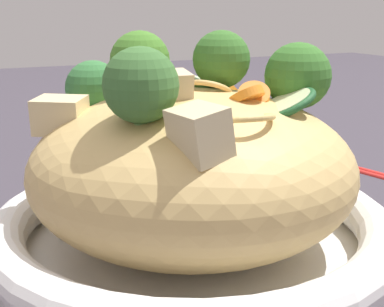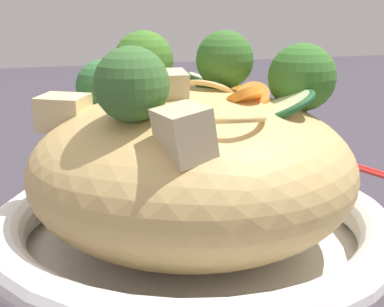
# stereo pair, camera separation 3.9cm
# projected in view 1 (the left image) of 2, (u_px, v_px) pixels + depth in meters

# --- Properties ---
(ground_plane) EXTENTS (3.00, 3.00, 0.00)m
(ground_plane) POSITION_uv_depth(u_px,v_px,m) (192.00, 264.00, 0.41)
(ground_plane) COLOR #3C3640
(serving_bowl) EXTENTS (0.31, 0.31, 0.05)m
(serving_bowl) POSITION_uv_depth(u_px,v_px,m) (192.00, 234.00, 0.41)
(serving_bowl) COLOR white
(serving_bowl) RESTS_ON ground_plane
(noodle_heap) EXTENTS (0.24, 0.24, 0.13)m
(noodle_heap) POSITION_uv_depth(u_px,v_px,m) (192.00, 169.00, 0.39)
(noodle_heap) COLOR tan
(noodle_heap) RESTS_ON serving_bowl
(broccoli_florets) EXTENTS (0.19, 0.19, 0.08)m
(broccoli_florets) POSITION_uv_depth(u_px,v_px,m) (183.00, 77.00, 0.39)
(broccoli_florets) COLOR #A4B76E
(broccoli_florets) RESTS_ON serving_bowl
(carrot_coins) EXTENTS (0.11, 0.12, 0.03)m
(carrot_coins) POSITION_uv_depth(u_px,v_px,m) (205.00, 93.00, 0.39)
(carrot_coins) COLOR orange
(carrot_coins) RESTS_ON serving_bowl
(zucchini_slices) EXTENTS (0.13, 0.08, 0.03)m
(zucchini_slices) POSITION_uv_depth(u_px,v_px,m) (242.00, 94.00, 0.39)
(zucchini_slices) COLOR beige
(zucchini_slices) RESTS_ON serving_bowl
(chicken_chunks) EXTENTS (0.16, 0.10, 0.05)m
(chicken_chunks) POSITION_uv_depth(u_px,v_px,m) (134.00, 115.00, 0.34)
(chicken_chunks) COLOR beige
(chicken_chunks) RESTS_ON serving_bowl
(chopsticks_pair) EXTENTS (0.22, 0.07, 0.01)m
(chopsticks_pair) POSITION_uv_depth(u_px,v_px,m) (327.00, 159.00, 0.69)
(chopsticks_pair) COLOR red
(chopsticks_pair) RESTS_ON ground_plane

